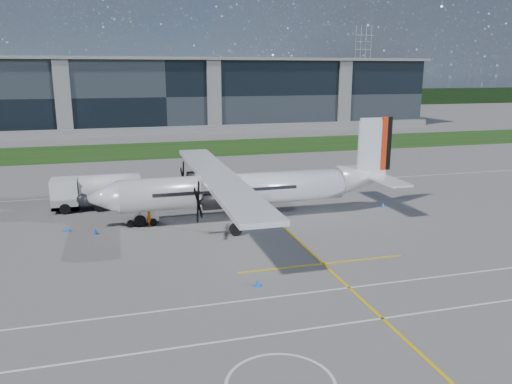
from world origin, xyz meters
TOP-DOWN VIEW (x-y plane):
  - ground at (0.00, 40.00)m, footprint 400.00×400.00m
  - grass_strip at (0.00, 48.00)m, footprint 400.00×18.00m
  - terminal_building at (0.00, 80.00)m, footprint 120.00×20.00m
  - tree_line at (0.00, 140.00)m, footprint 400.00×6.00m
  - pylon_east at (85.00, 150.00)m, footprint 9.00×4.60m
  - yellow_taxiway_centerline at (3.00, 10.00)m, footprint 0.20×70.00m
  - white_lane_line at (0.00, -14.00)m, footprint 90.00×0.15m
  - turboprop_aircraft at (0.68, 5.93)m, footprint 27.92×28.95m
  - fuel_tanker_truck at (-12.81, 12.84)m, footprint 8.69×2.82m
  - baggage_tug at (-8.48, 6.75)m, footprint 3.09×1.85m
  - ground_crew_person at (-7.87, 5.95)m, footprint 0.64×0.85m
  - safety_cone_fwd at (-14.47, 6.11)m, footprint 0.36×0.36m
  - safety_cone_nose_port at (-12.21, 4.77)m, footprint 0.36×0.36m
  - safety_cone_tail at (14.22, 5.92)m, footprint 0.36×0.36m
  - safety_cone_portwing at (-2.30, -8.30)m, footprint 0.36×0.36m
  - safety_cone_stbdwing at (-1.72, 19.89)m, footprint 0.36×0.36m

SIDE VIEW (x-z plane):
  - ground at x=0.00m, z-range 0.00..0.00m
  - yellow_taxiway_centerline at x=3.00m, z-range 0.00..0.01m
  - white_lane_line at x=0.00m, z-range 0.00..0.01m
  - grass_strip at x=0.00m, z-range 0.00..0.04m
  - safety_cone_fwd at x=-14.47m, z-range 0.00..0.50m
  - safety_cone_nose_port at x=-12.21m, z-range 0.00..0.50m
  - safety_cone_tail at x=14.22m, z-range 0.00..0.50m
  - safety_cone_portwing at x=-2.30m, z-range 0.00..0.50m
  - safety_cone_stbdwing at x=-1.72m, z-range 0.00..0.50m
  - baggage_tug at x=-8.48m, z-range 0.00..1.85m
  - ground_crew_person at x=-7.87m, z-range 0.00..2.00m
  - fuel_tanker_truck at x=-12.81m, z-range 0.00..3.26m
  - tree_line at x=0.00m, z-range 0.00..6.00m
  - turboprop_aircraft at x=0.68m, z-range 0.00..8.68m
  - terminal_building at x=0.00m, z-range 0.00..15.00m
  - pylon_east at x=85.00m, z-range 0.00..30.00m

